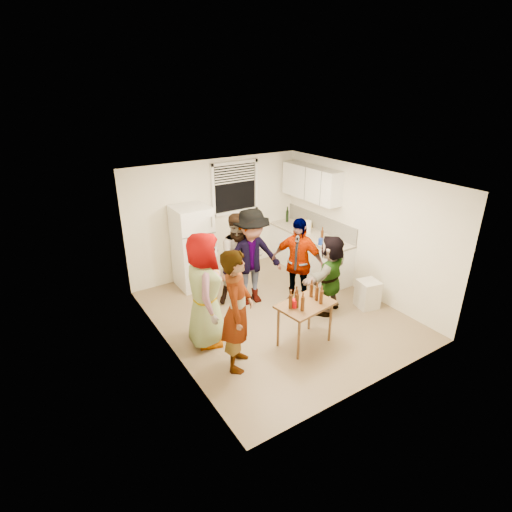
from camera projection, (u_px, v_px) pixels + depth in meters
room at (276, 314)px, 7.33m from camera, size 4.00×4.50×2.50m
window at (235, 188)px, 8.53m from camera, size 1.12×0.10×1.06m
refrigerator at (193, 247)px, 8.08m from camera, size 0.70×0.70×1.70m
counter_lower at (309, 253)px, 8.89m from camera, size 0.60×2.20×0.86m
countertop at (310, 234)px, 8.71m from camera, size 0.64×2.22×0.04m
backsplash at (320, 223)px, 8.78m from camera, size 0.03×2.20×0.36m
upper_cabinets at (311, 183)px, 8.51m from camera, size 0.34×1.60×0.70m
kettle at (299, 230)px, 8.91m from camera, size 0.26×0.24×0.18m
paper_towel at (308, 233)px, 8.73m from camera, size 0.13×0.13×0.27m
wine_bottle at (287, 222)px, 9.43m from camera, size 0.07×0.07×0.27m
beer_bottle_counter at (322, 241)px, 8.27m from camera, size 0.06×0.06×0.23m
blue_cup at (320, 245)px, 8.08m from camera, size 0.10×0.10×0.13m
picture_frame at (309, 224)px, 9.03m from camera, size 0.02×0.20×0.17m
trash_bin at (368, 295)px, 7.49m from camera, size 0.43×0.43×0.53m
serving_table at (303, 343)px, 6.52m from camera, size 0.95×0.70×0.74m
beer_bottle_table at (311, 297)px, 6.44m from camera, size 0.06×0.06×0.22m
red_cup at (294, 307)px, 6.13m from camera, size 0.10×0.10×0.13m
guest_grey at (208, 341)px, 6.58m from camera, size 2.10×1.58×0.60m
guest_stripe at (238, 364)px, 6.03m from camera, size 1.89×1.69×0.45m
guest_back_left at (241, 301)px, 7.80m from camera, size 1.24×1.92×0.67m
guest_back_right at (252, 301)px, 7.77m from camera, size 1.45×2.01×0.69m
guest_black at (296, 304)px, 7.68m from camera, size 2.01×1.78×0.42m
guest_orange at (327, 311)px, 7.45m from camera, size 1.84×1.90×0.44m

